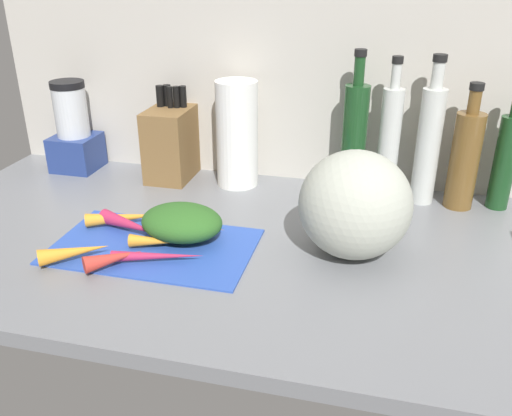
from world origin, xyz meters
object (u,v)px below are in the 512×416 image
(carrot_4, at_px, (158,256))
(bottle_0, at_px, (354,138))
(carrot_1, at_px, (113,258))
(bottle_4, at_px, (505,161))
(carrot_5, at_px, (194,226))
(bottle_3, at_px, (465,158))
(carrot_0, at_px, (74,252))
(paper_towel_roll, at_px, (237,134))
(bottle_2, at_px, (428,143))
(cutting_board, at_px, (154,245))
(winter_squash, at_px, (355,205))
(carrot_2, at_px, (179,228))
(blender_appliance, at_px, (74,132))
(carrot_6, at_px, (131,225))
(carrot_7, at_px, (125,217))
(carrot_3, at_px, (156,241))
(knife_block, at_px, (172,142))
(bottle_1, at_px, (389,143))

(carrot_4, height_order, bottle_0, bottle_0)
(carrot_1, xyz_separation_m, carrot_4, (0.07, 0.04, -0.01))
(carrot_4, bearing_deg, bottle_4, 33.30)
(carrot_5, xyz_separation_m, bottle_3, (0.57, 0.29, 0.10))
(carrot_0, height_order, carrot_5, carrot_0)
(bottle_3, bearing_deg, bottle_4, 11.27)
(paper_towel_roll, relative_size, bottle_2, 0.77)
(paper_towel_roll, relative_size, bottle_4, 0.95)
(cutting_board, height_order, winter_squash, winter_squash)
(carrot_2, xyz_separation_m, bottle_2, (0.51, 0.32, 0.13))
(carrot_0, bearing_deg, cutting_board, 37.87)
(carrot_4, relative_size, bottle_2, 0.51)
(carrot_1, distance_m, blender_appliance, 0.60)
(carrot_6, bearing_deg, blender_appliance, 133.79)
(carrot_0, bearing_deg, carrot_7, 81.55)
(carrot_5, height_order, winter_squash, winter_squash)
(carrot_3, distance_m, carrot_6, 0.09)
(knife_block, bearing_deg, carrot_7, -88.21)
(bottle_2, bearing_deg, blender_appliance, 179.92)
(carrot_3, bearing_deg, carrot_1, -118.73)
(cutting_board, height_order, carrot_6, carrot_6)
(blender_appliance, relative_size, bottle_4, 0.87)
(carrot_1, bearing_deg, cutting_board, 69.02)
(bottle_0, bearing_deg, bottle_3, -2.43)
(carrot_1, distance_m, paper_towel_roll, 0.50)
(blender_appliance, bearing_deg, knife_block, 1.75)
(carrot_0, distance_m, winter_squash, 0.56)
(carrot_1, height_order, bottle_2, bottle_2)
(blender_appliance, height_order, bottle_1, bottle_1)
(carrot_0, xyz_separation_m, carrot_5, (0.18, 0.17, -0.01))
(carrot_0, distance_m, paper_towel_roll, 0.52)
(blender_appliance, xyz_separation_m, bottle_0, (0.76, 0.00, 0.04))
(carrot_7, distance_m, bottle_2, 0.72)
(blender_appliance, bearing_deg, bottle_0, 0.00)
(carrot_2, relative_size, paper_towel_roll, 0.58)
(winter_squash, distance_m, bottle_2, 0.34)
(carrot_3, bearing_deg, paper_towel_roll, 80.49)
(cutting_board, height_order, carrot_2, carrot_2)
(bottle_0, xyz_separation_m, bottle_1, (0.08, -0.01, -0.00))
(carrot_3, bearing_deg, winter_squash, 12.39)
(carrot_7, relative_size, bottle_3, 0.57)
(carrot_7, bearing_deg, carrot_6, -48.90)
(carrot_2, bearing_deg, carrot_6, -171.12)
(winter_squash, bearing_deg, bottle_1, 79.57)
(bottle_2, bearing_deg, carrot_2, -147.69)
(carrot_3, xyz_separation_m, carrot_6, (-0.08, 0.05, 0.00))
(carrot_1, height_order, bottle_4, bottle_4)
(carrot_1, xyz_separation_m, knife_block, (-0.07, 0.49, 0.07))
(carrot_2, distance_m, carrot_6, 0.10)
(cutting_board, xyz_separation_m, carrot_6, (-0.07, 0.04, 0.02))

